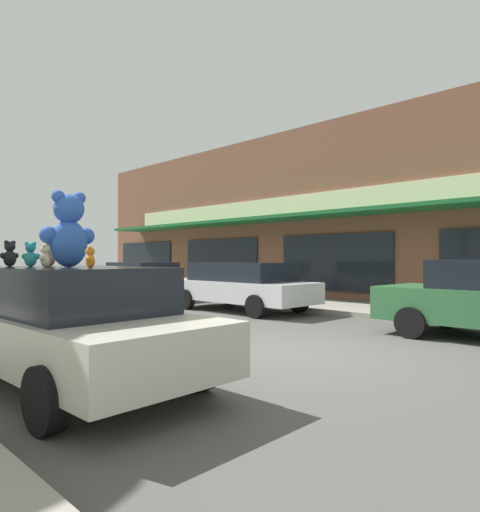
# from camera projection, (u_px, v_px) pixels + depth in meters

# --- Properties ---
(ground_plane) EXTENTS (260.00, 260.00, 0.00)m
(ground_plane) POSITION_uv_depth(u_px,v_px,m) (285.00, 352.00, 7.63)
(ground_plane) COLOR #514F4C
(sidewalk_far) EXTENTS (3.05, 90.00, 0.13)m
(sidewalk_far) POSITION_uv_depth(u_px,v_px,m) (436.00, 315.00, 12.05)
(sidewalk_far) COLOR gray
(sidewalk_far) RESTS_ON ground_plane
(storefront_row) EXTENTS (15.79, 29.68, 6.51)m
(storefront_row) POSITION_uv_depth(u_px,v_px,m) (420.00, 222.00, 21.09)
(storefront_row) COLOR brown
(storefront_row) RESTS_ON ground_plane
(plush_art_car) EXTENTS (2.11, 4.31, 1.46)m
(plush_art_car) POSITION_uv_depth(u_px,v_px,m) (72.00, 323.00, 5.62)
(plush_art_car) COLOR beige
(plush_art_car) RESTS_ON ground_plane
(teddy_bear_giant) EXTENTS (0.69, 0.43, 0.94)m
(teddy_bear_giant) POSITION_uv_depth(u_px,v_px,m) (69.00, 231.00, 5.64)
(teddy_bear_giant) COLOR blue
(teddy_bear_giant) RESTS_ON plush_art_car
(teddy_bear_teal) EXTENTS (0.22, 0.21, 0.32)m
(teddy_bear_teal) POSITION_uv_depth(u_px,v_px,m) (31.00, 255.00, 5.83)
(teddy_bear_teal) COLOR teal
(teddy_bear_teal) RESTS_ON plush_art_car
(teddy_bear_brown) EXTENTS (0.23, 0.25, 0.35)m
(teddy_bear_brown) POSITION_uv_depth(u_px,v_px,m) (50.00, 254.00, 6.29)
(teddy_bear_brown) COLOR olive
(teddy_bear_brown) RESTS_ON plush_art_car
(teddy_bear_cream) EXTENTS (0.19, 0.19, 0.28)m
(teddy_bear_cream) POSITION_uv_depth(u_px,v_px,m) (45.00, 256.00, 5.43)
(teddy_bear_cream) COLOR beige
(teddy_bear_cream) RESTS_ON plush_art_car
(teddy_bear_orange) EXTENTS (0.16, 0.18, 0.25)m
(teddy_bear_orange) POSITION_uv_depth(u_px,v_px,m) (90.00, 257.00, 5.13)
(teddy_bear_orange) COLOR orange
(teddy_bear_orange) RESTS_ON plush_art_car
(teddy_bear_black) EXTENTS (0.26, 0.17, 0.35)m
(teddy_bear_black) POSITION_uv_depth(u_px,v_px,m) (10.00, 254.00, 5.99)
(teddy_bear_black) COLOR black
(teddy_bear_black) RESTS_ON plush_art_car
(parked_car_far_center) EXTENTS (2.01, 4.67, 1.43)m
(parked_car_far_center) POSITION_uv_depth(u_px,v_px,m) (241.00, 285.00, 13.49)
(parked_car_far_center) COLOR silver
(parked_car_far_center) RESTS_ON ground_plane
(parked_car_far_right) EXTENTS (2.08, 4.14, 1.40)m
(parked_car_far_right) POSITION_uv_depth(u_px,v_px,m) (142.00, 280.00, 17.24)
(parked_car_far_right) COLOR #B7B7BC
(parked_car_far_right) RESTS_ON ground_plane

